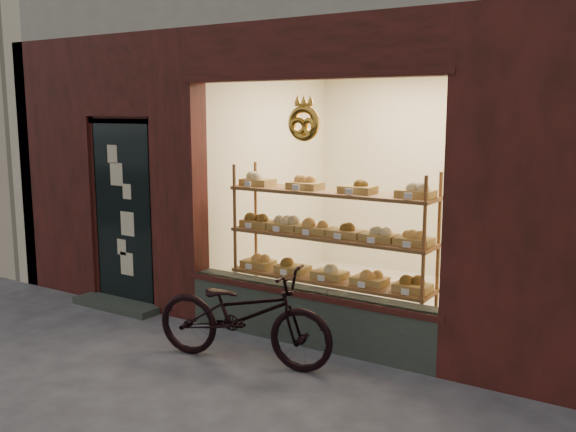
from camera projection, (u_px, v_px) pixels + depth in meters
The scene contains 3 objects.
ground at pixel (112, 417), 4.81m from camera, with size 90.00×90.00×0.00m, color #3C3B3F.
display_shelf at pixel (330, 249), 6.54m from camera, with size 2.20×0.45×1.70m.
bicycle at pixel (243, 314), 5.79m from camera, with size 0.60×1.71×0.90m, color black.
Camera 1 is at (3.54, -3.07, 2.28)m, focal length 40.00 mm.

